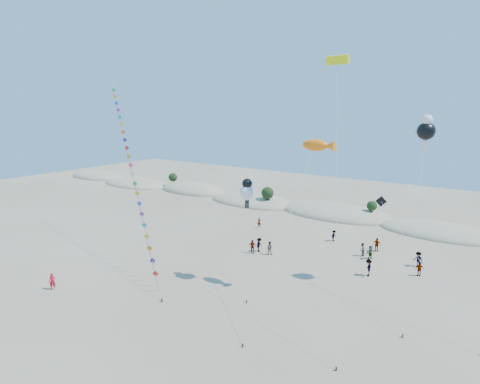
% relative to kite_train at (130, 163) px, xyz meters
% --- Properties ---
extents(ground, '(160.00, 160.00, 0.00)m').
position_rel_kite_train_xyz_m(ground, '(13.51, -14.24, -11.07)').
color(ground, '#7E6F57').
rests_on(ground, ground).
extents(dune_ridge, '(145.30, 11.49, 5.57)m').
position_rel_kite_train_xyz_m(dune_ridge, '(14.56, 30.89, -10.96)').
color(dune_ridge, tan).
rests_on(dune_ridge, ground).
extents(kite_train, '(23.45, 14.15, 21.37)m').
position_rel_kite_train_xyz_m(kite_train, '(0.00, 0.00, 0.00)').
color(kite_train, '#3F2D1E').
rests_on(kite_train, ground).
extents(fish_kite, '(3.10, 12.31, 14.65)m').
position_rel_kite_train_xyz_m(fish_kite, '(22.61, 2.64, 3.00)').
color(fish_kite, '#3F2D1E').
rests_on(fish_kite, ground).
extents(cartoon_kite_low, '(3.32, 4.60, 10.72)m').
position_rel_kite_train_xyz_m(cartoon_kite_low, '(16.23, 0.61, -1.57)').
color(cartoon_kite_low, '#3F2D1E').
rests_on(cartoon_kite_low, ground).
extents(cartoon_kite_high, '(2.59, 11.10, 16.83)m').
position_rel_kite_train_xyz_m(cartoon_kite_high, '(30.26, 9.29, 4.42)').
color(cartoon_kite_high, '#3F2D1E').
rests_on(cartoon_kite_high, ground).
extents(parafoil_kite, '(6.73, 11.95, 21.92)m').
position_rel_kite_train_xyz_m(parafoil_kite, '(23.67, 3.50, 9.98)').
color(parafoil_kite, '#3F2D1E').
rests_on(parafoil_kite, ground).
extents(dark_kite, '(10.08, 6.46, 9.42)m').
position_rel_kite_train_xyz_m(dark_kite, '(29.97, 4.58, -4.46)').
color(dark_kite, '#3F2D1E').
rests_on(dark_kite, ground).
extents(flyer_foreground, '(0.68, 0.73, 1.68)m').
position_rel_kite_train_xyz_m(flyer_foreground, '(1.67, -11.70, -10.23)').
color(flyer_foreground, red).
rests_on(flyer_foreground, ground).
extents(beachgoers, '(23.99, 10.90, 1.84)m').
position_rel_kite_train_xyz_m(beachgoers, '(21.38, 12.43, -10.23)').
color(beachgoers, slate).
rests_on(beachgoers, ground).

